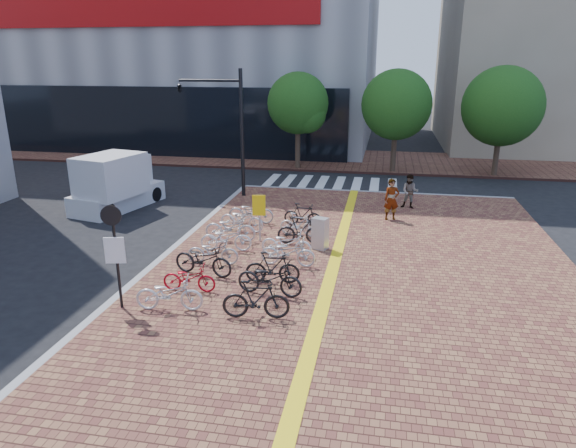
% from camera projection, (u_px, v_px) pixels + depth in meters
% --- Properties ---
extents(ground, '(120.00, 120.00, 0.00)m').
position_uv_depth(ground, '(266.00, 282.00, 16.32)').
color(ground, black).
rests_on(ground, ground).
extents(sidewalk, '(14.00, 34.00, 0.15)m').
position_uv_depth(sidewalk, '(349.00, 383.00, 11.08)').
color(sidewalk, brown).
rests_on(sidewalk, ground).
extents(tactile_strip, '(0.40, 34.00, 0.01)m').
position_uv_depth(tactile_strip, '(303.00, 375.00, 11.24)').
color(tactile_strip, yellow).
rests_on(tactile_strip, sidewalk).
extents(kerb_west, '(0.25, 34.00, 0.15)m').
position_uv_depth(kerb_west, '(57.00, 350.00, 12.33)').
color(kerb_west, gray).
rests_on(kerb_west, ground).
extents(kerb_north, '(14.00, 0.25, 0.15)m').
position_uv_depth(kerb_north, '(373.00, 193.00, 26.99)').
color(kerb_north, gray).
rests_on(kerb_north, ground).
extents(far_sidewalk, '(70.00, 8.00, 0.15)m').
position_uv_depth(far_sidewalk, '(334.00, 160.00, 35.95)').
color(far_sidewalk, brown).
rests_on(far_sidewalk, ground).
extents(crosswalk, '(7.50, 4.00, 0.01)m').
position_uv_depth(crosswalk, '(330.00, 184.00, 29.33)').
color(crosswalk, silver).
rests_on(crosswalk, ground).
extents(street_trees, '(16.20, 4.60, 6.35)m').
position_uv_depth(street_trees, '(414.00, 107.00, 30.51)').
color(street_trees, '#38281E').
rests_on(street_trees, far_sidewalk).
extents(bike_0, '(1.93, 0.91, 0.98)m').
position_uv_depth(bike_0, '(169.00, 294.00, 14.02)').
color(bike_0, silver).
rests_on(bike_0, sidewalk).
extents(bike_1, '(1.63, 0.64, 0.84)m').
position_uv_depth(bike_1, '(189.00, 278.00, 15.21)').
color(bike_1, '#B10C1C').
rests_on(bike_1, sidewalk).
extents(bike_2, '(2.10, 1.04, 1.06)m').
position_uv_depth(bike_2, '(203.00, 259.00, 16.34)').
color(bike_2, black).
rests_on(bike_2, sidewalk).
extents(bike_3, '(1.79, 0.76, 0.92)m').
position_uv_depth(bike_3, '(213.00, 251.00, 17.22)').
color(bike_3, silver).
rests_on(bike_3, sidewalk).
extents(bike_4, '(1.92, 0.93, 0.97)m').
position_uv_depth(bike_4, '(226.00, 238.00, 18.42)').
color(bike_4, white).
rests_on(bike_4, sidewalk).
extents(bike_5, '(1.98, 0.72, 1.03)m').
position_uv_depth(bike_5, '(230.00, 228.00, 19.47)').
color(bike_5, silver).
rests_on(bike_5, sidewalk).
extents(bike_6, '(1.98, 1.00, 0.99)m').
position_uv_depth(bike_6, '(242.00, 219.00, 20.60)').
color(bike_6, white).
rests_on(bike_6, sidewalk).
extents(bike_7, '(1.95, 0.75, 1.01)m').
position_uv_depth(bike_7, '(251.00, 212.00, 21.59)').
color(bike_7, '#A4A4A8').
rests_on(bike_7, sidewalk).
extents(bike_8, '(1.86, 0.75, 1.08)m').
position_uv_depth(bike_8, '(256.00, 300.00, 13.56)').
color(bike_8, black).
rests_on(bike_8, sidewalk).
extents(bike_9, '(2.03, 0.89, 1.04)m').
position_uv_depth(bike_9, '(270.00, 278.00, 14.95)').
color(bike_9, black).
rests_on(bike_9, sidewalk).
extents(bike_10, '(1.73, 0.65, 1.01)m').
position_uv_depth(bike_10, '(273.00, 268.00, 15.74)').
color(bike_10, black).
rests_on(bike_10, sidewalk).
extents(bike_11, '(1.85, 0.65, 0.97)m').
position_uv_depth(bike_11, '(288.00, 252.00, 17.07)').
color(bike_11, silver).
rests_on(bike_11, sidewalk).
extents(bike_12, '(1.84, 0.72, 0.95)m').
position_uv_depth(bike_12, '(287.00, 243.00, 17.94)').
color(bike_12, white).
rests_on(bike_12, sidewalk).
extents(bike_13, '(1.79, 0.78, 1.04)m').
position_uv_depth(bike_13, '(301.00, 230.00, 19.16)').
color(bike_13, black).
rests_on(bike_13, sidewalk).
extents(bike_14, '(1.58, 0.65, 0.92)m').
position_uv_depth(bike_14, '(299.00, 224.00, 20.03)').
color(bike_14, silver).
rests_on(bike_14, sidewalk).
extents(bike_15, '(1.68, 0.69, 0.98)m').
position_uv_depth(bike_15, '(303.00, 215.00, 21.15)').
color(bike_15, black).
rests_on(bike_15, sidewalk).
extents(pedestrian_a, '(0.75, 0.59, 1.79)m').
position_uv_depth(pedestrian_a, '(392.00, 199.00, 21.96)').
color(pedestrian_a, gray).
rests_on(pedestrian_a, sidewalk).
extents(pedestrian_b, '(0.86, 0.72, 1.59)m').
position_uv_depth(pedestrian_b, '(410.00, 192.00, 23.70)').
color(pedestrian_b, '#4F5464').
rests_on(pedestrian_b, sidewalk).
extents(utility_box, '(0.64, 0.55, 1.17)m').
position_uv_depth(utility_box, '(320.00, 233.00, 18.61)').
color(utility_box, silver).
rests_on(utility_box, sidewalk).
extents(yellow_sign, '(0.49, 0.16, 1.81)m').
position_uv_depth(yellow_sign, '(259.00, 210.00, 19.17)').
color(yellow_sign, '#B7B7BC').
rests_on(yellow_sign, sidewalk).
extents(notice_sign, '(0.54, 0.19, 2.97)m').
position_uv_depth(notice_sign, '(115.00, 245.00, 13.72)').
color(notice_sign, black).
rests_on(notice_sign, sidewalk).
extents(traffic_light_pole, '(3.34, 1.29, 6.22)m').
position_uv_depth(traffic_light_pole, '(213.00, 109.00, 25.16)').
color(traffic_light_pole, black).
rests_on(traffic_light_pole, sidewalk).
extents(box_truck, '(3.00, 4.95, 2.67)m').
position_uv_depth(box_truck, '(115.00, 182.00, 24.12)').
color(box_truck, silver).
rests_on(box_truck, ground).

